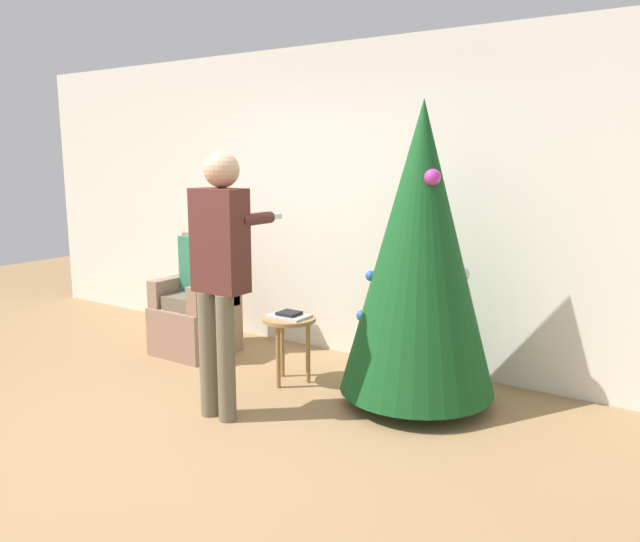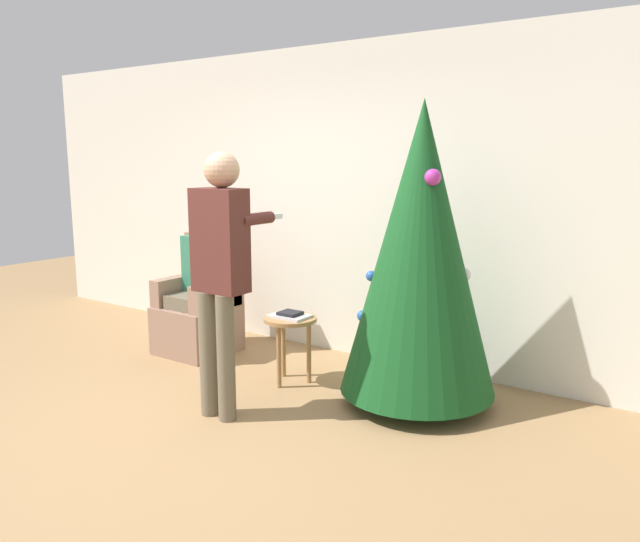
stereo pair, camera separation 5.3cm
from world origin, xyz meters
The scene contains 9 objects.
ground_plane centered at (0.00, 0.00, 0.00)m, with size 14.00×14.00×0.00m, color #99754C.
wall_back centered at (0.00, 2.23, 1.35)m, with size 8.00×0.06×2.70m.
christmas_tree centered at (1.07, 1.48, 1.12)m, with size 1.09×1.09×2.13m.
armchair centered at (-1.10, 1.50, 0.37)m, with size 0.60×0.61×1.06m.
person_seated centered at (-1.10, 1.47, 0.68)m, with size 0.36×0.46×1.25m.
person_standing centered at (0.06, 0.56, 1.07)m, with size 0.39×0.57×1.78m.
side_stool centered at (0.07, 1.31, 0.44)m, with size 0.41×0.41×0.53m.
laptop centered at (0.07, 1.31, 0.54)m, with size 0.30×0.22×0.02m.
book centered at (0.07, 1.31, 0.56)m, with size 0.16×0.15×0.02m.
Camera 1 is at (2.86, -2.44, 1.75)m, focal length 35.00 mm.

